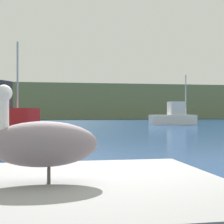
# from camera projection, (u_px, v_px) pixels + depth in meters

# --- Properties ---
(ground_plane) EXTENTS (260.00, 260.00, 0.00)m
(ground_plane) POSITION_uv_depth(u_px,v_px,m) (135.00, 211.00, 4.24)
(ground_plane) COLOR navy
(hillside_backdrop) EXTENTS (140.00, 15.16, 6.52)m
(hillside_backdrop) POSITION_uv_depth(u_px,v_px,m) (55.00, 102.00, 68.87)
(hillside_backdrop) COLOR #6B7A51
(hillside_backdrop) RESTS_ON ground
(pier_dock) EXTENTS (3.35, 2.63, 0.58)m
(pier_dock) POSITION_uv_depth(u_px,v_px,m) (43.00, 215.00, 3.09)
(pier_dock) COLOR gray
(pier_dock) RESTS_ON ground
(pelican) EXTENTS (1.28, 0.43, 0.86)m
(pelican) POSITION_uv_depth(u_px,v_px,m) (41.00, 142.00, 3.09)
(pelican) COLOR gray
(pelican) RESTS_ON pier_dock
(fishing_boat_white) EXTENTS (4.54, 1.48, 4.95)m
(fishing_boat_white) POSITION_uv_depth(u_px,v_px,m) (174.00, 116.00, 34.45)
(fishing_boat_white) COLOR white
(fishing_boat_white) RESTS_ON ground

